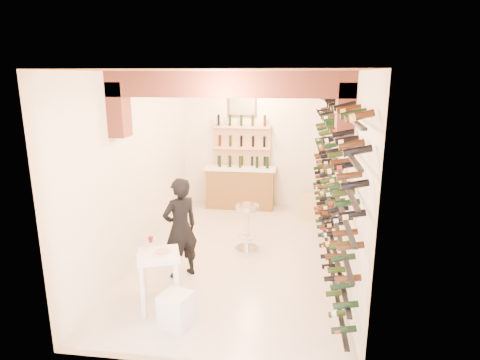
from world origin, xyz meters
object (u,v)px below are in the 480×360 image
Objects in this scene: chrome_barstool at (247,224)px; crate_lower at (312,212)px; tasting_table at (159,263)px; person at (180,228)px; wine_rack at (328,173)px; white_stool at (176,310)px; back_counter at (240,186)px.

chrome_barstool is 1.77× the size of crate_lower.
person is at bearing 67.16° from tasting_table.
tasting_table is (-2.36, -1.89, -0.89)m from wine_rack.
white_stool is 0.92× the size of crate_lower.
crate_lower is (2.18, 3.03, -0.67)m from person.
wine_rack is 2.50m from crate_lower.
wine_rack is 11.65× the size of crate_lower.
wine_rack reaches higher than chrome_barstool.
back_counter is 2.51m from chrome_barstool.
person reaches higher than white_stool.
wine_rack is 12.68× the size of white_stool.
back_counter is at bearing 161.03° from crate_lower.
tasting_table is 0.60× the size of person.
person is 1.88× the size of chrome_barstool.
wine_rack is 2.61m from person.
back_counter is (-1.83, 2.65, -1.02)m from wine_rack.
tasting_table is 1.13× the size of chrome_barstool.
crate_lower is (-0.13, 2.06, -1.40)m from wine_rack.
tasting_table is 0.93m from person.
wine_rack is at bearing 157.79° from person.
wine_rack reaches higher than tasting_table.
tasting_table is 1.99× the size of crate_lower.
chrome_barstool is (-1.38, 0.18, -1.05)m from wine_rack.
person is (-0.48, -3.61, 0.28)m from back_counter.
tasting_table is 2.17× the size of white_stool.
white_stool is 0.52× the size of chrome_barstool.
back_counter is at bearing 100.27° from chrome_barstool.
chrome_barstool is (0.45, -2.47, -0.03)m from back_counter.
crate_lower is at bearing -18.97° from back_counter.
tasting_table is at bearing -119.40° from crate_lower.
wine_rack reaches higher than crate_lower.
back_counter is 3.66m from person.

